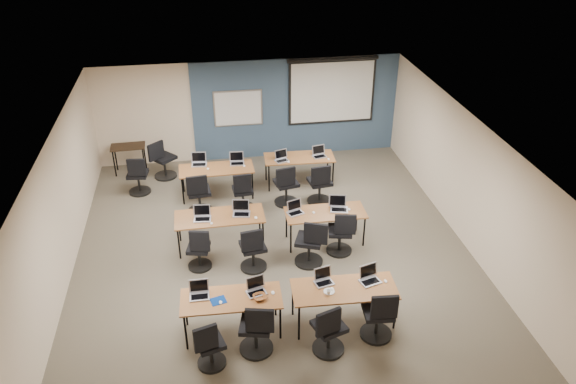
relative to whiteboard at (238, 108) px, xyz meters
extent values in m
cube|color=#6B6354|center=(0.30, -4.43, -1.45)|extent=(8.00, 9.00, 0.02)
cube|color=white|center=(0.30, -4.43, 1.25)|extent=(8.00, 9.00, 0.02)
cube|color=beige|center=(0.30, 0.07, -0.10)|extent=(8.00, 0.04, 2.70)
cube|color=beige|center=(0.30, -8.93, -0.10)|extent=(8.00, 0.04, 2.70)
cube|color=beige|center=(-3.70, -4.43, -0.10)|extent=(0.04, 9.00, 2.70)
cube|color=beige|center=(4.30, -4.43, -0.10)|extent=(0.04, 9.00, 2.70)
cube|color=#3D5977|center=(1.55, 0.04, -0.10)|extent=(5.50, 0.04, 2.70)
cube|color=#AFAFAF|center=(0.00, 0.00, 0.00)|extent=(1.28, 0.02, 0.98)
cube|color=white|center=(0.00, -0.01, 0.00)|extent=(1.20, 0.02, 0.90)
cube|color=black|center=(2.50, -0.02, 0.35)|extent=(2.32, 0.03, 1.82)
cube|color=white|center=(2.50, -0.03, 0.31)|extent=(2.20, 0.02, 1.62)
cylinder|color=black|center=(2.50, -0.03, 1.19)|extent=(2.40, 0.10, 0.10)
cube|color=#996740|center=(-0.70, -6.67, -0.73)|extent=(1.67, 0.70, 0.03)
cylinder|color=black|center=(-1.48, -6.96, -1.10)|extent=(0.04, 0.04, 0.70)
cylinder|color=black|center=(0.07, -6.96, -1.10)|extent=(0.04, 0.04, 0.70)
cylinder|color=black|center=(-1.48, -6.38, -1.10)|extent=(0.04, 0.04, 0.70)
cylinder|color=black|center=(0.07, -6.38, -1.10)|extent=(0.04, 0.04, 0.70)
cube|color=olive|center=(1.20, -6.73, -0.73)|extent=(1.77, 0.74, 0.03)
cylinder|color=black|center=(0.37, -7.04, -1.10)|extent=(0.04, 0.04, 0.70)
cylinder|color=black|center=(2.03, -7.04, -1.10)|extent=(0.04, 0.04, 0.70)
cylinder|color=black|center=(0.37, -6.42, -1.10)|extent=(0.04, 0.04, 0.70)
cylinder|color=black|center=(2.03, -6.42, -1.10)|extent=(0.04, 0.04, 0.70)
cube|color=brown|center=(-0.75, -4.09, -0.73)|extent=(1.82, 0.76, 0.03)
cylinder|color=black|center=(-1.60, -4.41, -1.10)|extent=(0.04, 0.04, 0.70)
cylinder|color=black|center=(0.10, -4.41, -1.10)|extent=(0.04, 0.04, 0.70)
cylinder|color=black|center=(-1.60, -3.77, -1.10)|extent=(0.04, 0.04, 0.70)
cylinder|color=black|center=(0.10, -3.77, -1.10)|extent=(0.04, 0.04, 0.70)
cube|color=olive|center=(1.41, -4.28, -0.73)|extent=(1.66, 0.69, 0.03)
cylinder|color=black|center=(0.64, -4.57, -1.10)|extent=(0.04, 0.04, 0.70)
cylinder|color=black|center=(2.18, -4.57, -1.10)|extent=(0.04, 0.04, 0.70)
cylinder|color=black|center=(0.64, -4.00, -1.10)|extent=(0.04, 0.04, 0.70)
cylinder|color=black|center=(2.18, -4.00, -1.10)|extent=(0.04, 0.04, 0.70)
cube|color=brown|center=(-0.71, -1.94, -0.73)|extent=(1.75, 0.73, 0.03)
cylinder|color=black|center=(-1.53, -2.25, -1.10)|extent=(0.04, 0.04, 0.70)
cylinder|color=black|center=(0.11, -2.25, -1.10)|extent=(0.04, 0.04, 0.70)
cylinder|color=black|center=(-1.53, -1.64, -1.10)|extent=(0.04, 0.04, 0.70)
cylinder|color=black|center=(0.11, -1.64, -1.10)|extent=(0.04, 0.04, 0.70)
cube|color=#9E672C|center=(1.34, -1.66, -0.73)|extent=(1.72, 0.71, 0.03)
cylinder|color=black|center=(0.54, -1.96, -1.10)|extent=(0.04, 0.04, 0.70)
cylinder|color=black|center=(2.13, -1.96, -1.10)|extent=(0.04, 0.04, 0.70)
cylinder|color=black|center=(0.54, -1.36, -1.10)|extent=(0.04, 0.04, 0.70)
cylinder|color=black|center=(2.13, -1.36, -1.10)|extent=(0.04, 0.04, 0.70)
cube|color=#B4B4C0|center=(-1.22, -6.56, -0.71)|extent=(0.32, 0.24, 0.02)
cube|color=black|center=(-1.22, -6.58, -0.70)|extent=(0.28, 0.14, 0.00)
cube|color=#B4B4C0|center=(-1.22, -6.43, -0.58)|extent=(0.32, 0.06, 0.22)
cube|color=black|center=(-1.22, -6.44, -0.58)|extent=(0.29, 0.04, 0.18)
ellipsoid|color=white|center=(-0.88, -6.76, -0.71)|extent=(0.07, 0.10, 0.03)
cylinder|color=black|center=(-1.09, -7.35, -1.42)|extent=(0.46, 0.46, 0.05)
cylinder|color=black|center=(-1.09, -7.35, -1.25)|extent=(0.06, 0.06, 0.41)
cube|color=black|center=(-1.09, -7.35, -1.00)|extent=(0.41, 0.41, 0.08)
cube|color=black|center=(-1.15, -7.53, -0.72)|extent=(0.37, 0.06, 0.44)
cube|color=#ACACB0|center=(-0.28, -6.62, -0.71)|extent=(0.32, 0.23, 0.02)
cube|color=black|center=(-0.28, -6.64, -0.70)|extent=(0.27, 0.13, 0.00)
cube|color=#ACACB0|center=(-0.28, -6.49, -0.59)|extent=(0.32, 0.06, 0.22)
cube|color=black|center=(-0.28, -6.50, -0.59)|extent=(0.28, 0.04, 0.18)
ellipsoid|color=white|center=(-0.01, -6.66, -0.71)|extent=(0.09, 0.11, 0.03)
cylinder|color=black|center=(-0.36, -7.14, -1.42)|extent=(0.56, 0.56, 0.05)
cylinder|color=black|center=(-0.36, -7.14, -1.20)|extent=(0.06, 0.06, 0.49)
cube|color=black|center=(-0.36, -7.14, -0.92)|extent=(0.49, 0.49, 0.08)
cube|color=black|center=(-0.31, -7.36, -0.64)|extent=(0.45, 0.06, 0.44)
cube|color=#A9AAB3|center=(0.89, -6.54, -0.71)|extent=(0.31, 0.23, 0.02)
cube|color=black|center=(0.89, -6.56, -0.70)|extent=(0.26, 0.13, 0.00)
cube|color=#A9AAB3|center=(0.89, -6.42, -0.59)|extent=(0.31, 0.06, 0.21)
cube|color=black|center=(0.89, -6.43, -0.59)|extent=(0.27, 0.04, 0.18)
ellipsoid|color=white|center=(0.99, -6.72, -0.71)|extent=(0.08, 0.11, 0.03)
cylinder|color=black|center=(0.81, -7.34, -1.42)|extent=(0.53, 0.53, 0.05)
cylinder|color=black|center=(0.81, -7.34, -1.22)|extent=(0.06, 0.06, 0.47)
cube|color=black|center=(0.81, -7.34, -0.94)|extent=(0.47, 0.47, 0.08)
cube|color=black|center=(0.74, -7.55, -0.66)|extent=(0.43, 0.06, 0.44)
cube|color=silver|center=(1.68, -6.63, -0.71)|extent=(0.34, 0.25, 0.02)
cube|color=black|center=(1.68, -6.65, -0.70)|extent=(0.29, 0.14, 0.00)
cube|color=silver|center=(1.68, -6.50, -0.58)|extent=(0.34, 0.06, 0.24)
cube|color=black|center=(1.68, -6.51, -0.58)|extent=(0.30, 0.04, 0.19)
ellipsoid|color=white|center=(1.94, -6.67, -0.71)|extent=(0.06, 0.09, 0.03)
cylinder|color=black|center=(1.68, -7.15, -1.42)|extent=(0.54, 0.54, 0.05)
cylinder|color=black|center=(1.68, -7.15, -1.21)|extent=(0.06, 0.06, 0.48)
cube|color=black|center=(1.68, -7.15, -0.93)|extent=(0.48, 0.48, 0.08)
cube|color=black|center=(1.69, -7.36, -0.65)|extent=(0.44, 0.06, 0.44)
cube|color=silver|center=(-1.10, -4.17, -0.71)|extent=(0.34, 0.25, 0.02)
cube|color=black|center=(-1.10, -4.19, -0.70)|extent=(0.29, 0.15, 0.00)
cube|color=silver|center=(-1.10, -4.04, -0.58)|extent=(0.34, 0.06, 0.24)
cube|color=black|center=(-1.10, -4.04, -0.58)|extent=(0.30, 0.04, 0.19)
ellipsoid|color=white|center=(-0.93, -4.36, -0.71)|extent=(0.07, 0.10, 0.03)
cylinder|color=black|center=(-1.22, -4.76, -1.42)|extent=(0.47, 0.47, 0.05)
cylinder|color=black|center=(-1.22, -4.76, -1.24)|extent=(0.06, 0.06, 0.42)
cube|color=black|center=(-1.22, -4.76, -0.99)|extent=(0.42, 0.42, 0.08)
cube|color=black|center=(-1.18, -4.94, -0.71)|extent=(0.38, 0.06, 0.44)
cube|color=#B0B0B0|center=(-0.30, -4.11, -0.71)|extent=(0.35, 0.26, 0.02)
cube|color=black|center=(-0.30, -4.13, -0.70)|extent=(0.30, 0.15, 0.00)
cube|color=#B0B0B0|center=(-0.30, -3.97, -0.58)|extent=(0.35, 0.06, 0.24)
cube|color=black|center=(-0.30, -3.98, -0.58)|extent=(0.31, 0.05, 0.20)
ellipsoid|color=white|center=(-0.03, -4.29, -0.71)|extent=(0.06, 0.10, 0.04)
cylinder|color=black|center=(-0.17, -4.95, -1.42)|extent=(0.53, 0.53, 0.05)
cylinder|color=black|center=(-0.17, -4.95, -1.22)|extent=(0.06, 0.06, 0.47)
cube|color=black|center=(-0.17, -4.95, -0.94)|extent=(0.47, 0.47, 0.08)
cube|color=black|center=(-0.20, -5.16, -0.66)|extent=(0.43, 0.06, 0.44)
cube|color=#A8A8A9|center=(0.79, -4.24, -0.71)|extent=(0.32, 0.23, 0.02)
cube|color=black|center=(0.79, -4.26, -0.70)|extent=(0.27, 0.14, 0.00)
cube|color=#A8A8A9|center=(0.79, -4.11, -0.59)|extent=(0.32, 0.06, 0.22)
cube|color=black|center=(0.79, -4.12, -0.59)|extent=(0.28, 0.04, 0.18)
ellipsoid|color=white|center=(1.17, -4.28, -0.71)|extent=(0.06, 0.09, 0.03)
cylinder|color=black|center=(0.94, -4.96, -1.42)|extent=(0.57, 0.57, 0.05)
cylinder|color=black|center=(0.94, -4.96, -1.20)|extent=(0.06, 0.06, 0.51)
cube|color=black|center=(0.94, -4.96, -0.90)|extent=(0.51, 0.51, 0.08)
cube|color=black|center=(1.03, -5.17, -0.62)|extent=(0.46, 0.06, 0.44)
cube|color=#B6B6B7|center=(1.71, -4.25, -0.71)|extent=(0.36, 0.26, 0.02)
cube|color=black|center=(1.71, -4.27, -0.70)|extent=(0.30, 0.15, 0.00)
cube|color=#B6B6B7|center=(1.71, -4.11, -0.57)|extent=(0.36, 0.07, 0.25)
cube|color=black|center=(1.71, -4.12, -0.57)|extent=(0.32, 0.05, 0.20)
ellipsoid|color=white|center=(1.92, -4.28, -0.71)|extent=(0.07, 0.10, 0.03)
cylinder|color=black|center=(1.64, -4.68, -1.42)|extent=(0.53, 0.53, 0.05)
cylinder|color=black|center=(1.64, -4.68, -1.22)|extent=(0.06, 0.06, 0.47)
cube|color=black|center=(1.64, -4.68, -0.94)|extent=(0.47, 0.47, 0.08)
cube|color=black|center=(1.68, -4.89, -0.66)|extent=(0.43, 0.06, 0.44)
cube|color=#ADADAF|center=(-1.11, -1.70, -0.71)|extent=(0.36, 0.26, 0.02)
cube|color=black|center=(-1.11, -1.72, -0.70)|extent=(0.30, 0.15, 0.00)
cube|color=#ADADAF|center=(-1.11, -1.56, -0.57)|extent=(0.36, 0.07, 0.25)
cube|color=black|center=(-1.11, -1.57, -0.57)|extent=(0.31, 0.05, 0.20)
ellipsoid|color=white|center=(-0.91, -1.96, -0.71)|extent=(0.09, 0.11, 0.04)
cylinder|color=black|center=(-1.16, -2.65, -1.42)|extent=(0.57, 0.57, 0.05)
cylinder|color=black|center=(-1.16, -2.65, -1.20)|extent=(0.06, 0.06, 0.51)
cube|color=black|center=(-1.16, -2.65, -0.90)|extent=(0.51, 0.51, 0.08)
cube|color=black|center=(-1.18, -2.88, -0.62)|extent=(0.46, 0.06, 0.44)
cube|color=#B8B8BD|center=(-0.20, -1.79, -0.71)|extent=(0.34, 0.25, 0.02)
cube|color=black|center=(-0.20, -1.81, -0.70)|extent=(0.29, 0.14, 0.00)
cube|color=#B8B8BD|center=(-0.20, -1.66, -0.58)|extent=(0.34, 0.06, 0.23)
cube|color=black|center=(-0.20, -1.67, -0.58)|extent=(0.30, 0.04, 0.19)
ellipsoid|color=white|center=(-0.05, -1.94, -0.71)|extent=(0.09, 0.11, 0.03)
cylinder|color=black|center=(-0.16, -2.65, -1.42)|extent=(0.50, 0.50, 0.05)
cylinder|color=black|center=(-0.16, -2.65, -1.23)|extent=(0.06, 0.06, 0.44)
cube|color=black|center=(-0.16, -2.65, -0.97)|extent=(0.44, 0.44, 0.08)
cube|color=black|center=(-0.18, -2.86, -0.69)|extent=(0.40, 0.06, 0.44)
cube|color=#9D9DA9|center=(0.88, -1.82, -0.71)|extent=(0.32, 0.23, 0.02)
cube|color=black|center=(0.88, -1.84, -0.70)|extent=(0.27, 0.14, 0.00)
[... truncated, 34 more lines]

